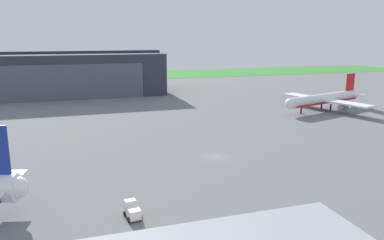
# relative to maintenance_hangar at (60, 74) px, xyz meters

# --- Properties ---
(ground_plane) EXTENTS (440.00, 440.00, 0.00)m
(ground_plane) POSITION_rel_maintenance_hangar_xyz_m (34.49, -105.28, -9.33)
(ground_plane) COLOR slate
(grass_field_strip) EXTENTS (440.00, 56.00, 0.08)m
(grass_field_strip) POSITION_rel_maintenance_hangar_xyz_m (34.49, 75.73, -9.29)
(grass_field_strip) COLOR #388332
(grass_field_strip) RESTS_ON ground_plane
(maintenance_hangar) EXTENTS (90.33, 35.93, 19.59)m
(maintenance_hangar) POSITION_rel_maintenance_hangar_xyz_m (0.00, 0.00, 0.00)
(maintenance_hangar) COLOR #2D333D
(maintenance_hangar) RESTS_ON ground_plane
(airliner_far_right) EXTENTS (37.29, 34.75, 12.25)m
(airliner_far_right) POSITION_rel_maintenance_hangar_xyz_m (90.52, -67.50, -5.37)
(airliner_far_right) COLOR silver
(airliner_far_right) RESTS_ON ground_plane
(fuel_bowser) EXTENTS (2.45, 3.72, 2.33)m
(fuel_bowser) POSITION_rel_maintenance_hangar_xyz_m (12.60, -128.12, -8.20)
(fuel_bowser) COLOR silver
(fuel_bowser) RESTS_ON ground_plane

